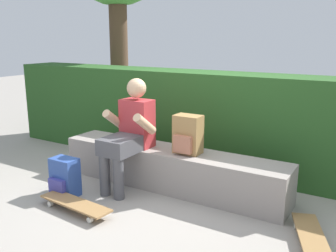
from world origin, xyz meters
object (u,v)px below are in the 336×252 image
Objects in this scene: person_skater at (129,131)px; backpack_on_ground at (65,178)px; skateboard_near_person at (75,204)px; bench_main at (170,168)px; backpack_on_bench at (188,135)px; skateboard_beside_bench at (312,238)px.

person_skater reaches higher than backpack_on_ground.
person_skater is 1.45× the size of skateboard_near_person.
backpack_on_bench is (0.21, -0.01, 0.41)m from bench_main.
skateboard_near_person is (-0.46, -0.97, -0.14)m from bench_main.
bench_main is 3.15× the size of skateboard_beside_bench.
bench_main is 6.45× the size of backpack_on_ground.
bench_main is 1.08m from skateboard_near_person.
backpack_on_bench reaches higher than bench_main.
skateboard_near_person is 0.99× the size of skateboard_beside_bench.
skateboard_beside_bench is 2.05× the size of backpack_on_ground.
bench_main is 1.11m from backpack_on_ground.
skateboard_near_person is 1.29m from backpack_on_bench.
backpack_on_ground is at bearing -172.80° from skateboard_beside_bench.
bench_main is 2.19× the size of person_skater.
bench_main is at bearing 177.47° from backpack_on_bench.
backpack_on_ground is (-0.44, -0.54, -0.44)m from person_skater.
bench_main is at bearing 163.75° from skateboard_beside_bench.
person_skater is at bearing 172.88° from skateboard_beside_bench.
skateboard_near_person is 2.03× the size of backpack_on_bench.
bench_main reaches higher than skateboard_near_person.
skateboard_beside_bench is at bearing -16.25° from bench_main.
bench_main is at bearing 42.78° from backpack_on_ground.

